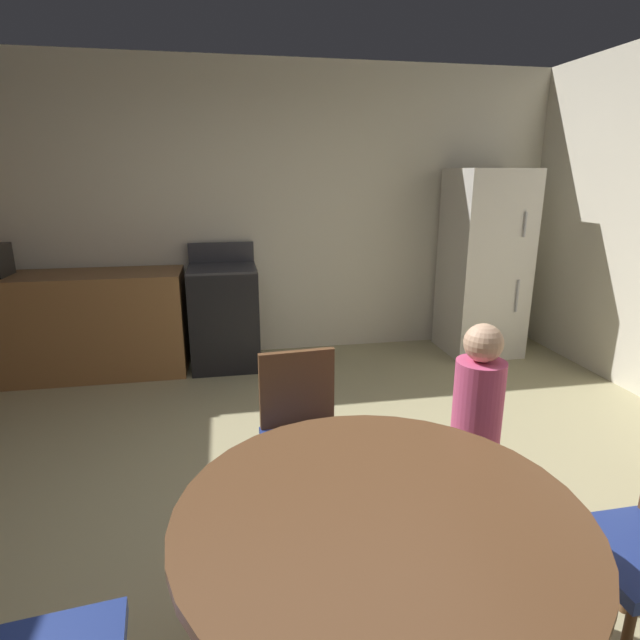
{
  "coord_description": "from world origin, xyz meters",
  "views": [
    {
      "loc": [
        -0.34,
        -1.95,
        1.7
      ],
      "look_at": [
        0.22,
        1.03,
        0.83
      ],
      "focal_mm": 28.45,
      "sensor_mm": 36.0,
      "label": 1
    }
  ],
  "objects_px": {
    "oven_range": "(224,316)",
    "dining_table": "(379,554)",
    "chair_north": "(303,430)",
    "refrigerator": "(483,263)",
    "person_child": "(475,432)"
  },
  "relations": [
    {
      "from": "dining_table",
      "to": "person_child",
      "type": "relative_size",
      "value": 1.12
    },
    {
      "from": "dining_table",
      "to": "chair_north",
      "type": "distance_m",
      "value": 1.01
    },
    {
      "from": "chair_north",
      "to": "person_child",
      "type": "relative_size",
      "value": 0.8
    },
    {
      "from": "oven_range",
      "to": "chair_north",
      "type": "bearing_deg",
      "value": -81.02
    },
    {
      "from": "oven_range",
      "to": "person_child",
      "type": "distance_m",
      "value": 2.85
    },
    {
      "from": "oven_range",
      "to": "dining_table",
      "type": "xyz_separation_m",
      "value": [
        0.45,
        -3.31,
        0.14
      ]
    },
    {
      "from": "person_child",
      "to": "chair_north",
      "type": "bearing_deg",
      "value": -68.56
    },
    {
      "from": "chair_north",
      "to": "person_child",
      "type": "distance_m",
      "value": 0.81
    },
    {
      "from": "chair_north",
      "to": "oven_range",
      "type": "bearing_deg",
      "value": -175.59
    },
    {
      "from": "refrigerator",
      "to": "chair_north",
      "type": "xyz_separation_m",
      "value": [
        -2.12,
        -2.26,
        -0.38
      ]
    },
    {
      "from": "refrigerator",
      "to": "dining_table",
      "type": "distance_m",
      "value": 3.85
    },
    {
      "from": "refrigerator",
      "to": "person_child",
      "type": "distance_m",
      "value": 2.93
    },
    {
      "from": "oven_range",
      "to": "dining_table",
      "type": "relative_size",
      "value": 0.9
    },
    {
      "from": "refrigerator",
      "to": "person_child",
      "type": "height_order",
      "value": "refrigerator"
    },
    {
      "from": "refrigerator",
      "to": "dining_table",
      "type": "relative_size",
      "value": 1.45
    }
  ]
}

